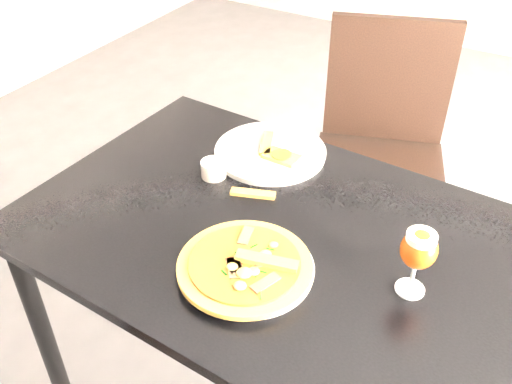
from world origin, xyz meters
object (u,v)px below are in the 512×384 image
Objects in this scene: chair_far at (380,152)px; beer_glass at (419,250)px; pizza at (245,265)px; dining_table at (274,256)px.

beer_glass is at bearing -86.66° from chair_far.
chair_far is at bearing 90.55° from pizza.
dining_table is 0.78m from chair_far.
chair_far is (0.01, 0.77, -0.13)m from dining_table.
dining_table is 0.40m from beer_glass.
chair_far is 3.33× the size of pizza.
pizza reaches higher than dining_table.
chair_far reaches higher than pizza.
pizza is (0.02, -0.16, 0.11)m from dining_table.
pizza is at bearing -80.84° from dining_table.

